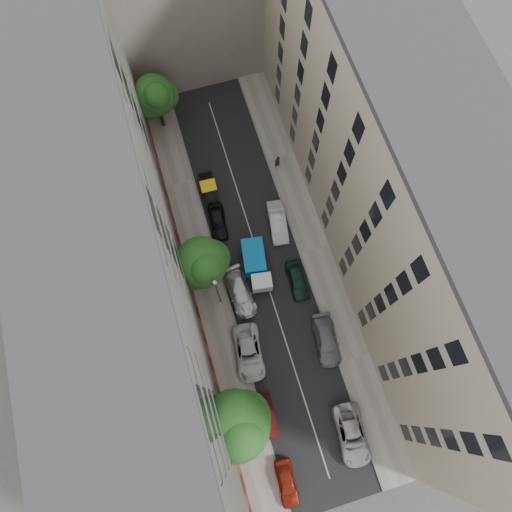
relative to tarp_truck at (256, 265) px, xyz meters
name	(u,v)px	position (x,y,z in m)	size (l,w,h in m)	color
ground	(261,265)	(0.60, 0.18, -1.28)	(120.00, 120.00, 0.00)	#4C4C49
road_surface	(261,265)	(0.60, 0.18, -1.27)	(8.00, 44.00, 0.02)	black
sidewalk_left	(207,281)	(-4.90, 0.18, -1.20)	(3.00, 44.00, 0.15)	gray
sidewalk_right	(314,250)	(6.10, 0.18, -1.20)	(3.00, 44.00, 0.15)	gray
building_left	(122,266)	(-10.40, 0.18, 8.72)	(8.00, 44.00, 20.00)	#514F4B
building_right	(395,190)	(11.60, 0.18, 8.72)	(8.00, 44.00, 20.00)	#B4A58C
tarp_truck	(256,265)	(0.00, 0.00, 0.00)	(2.70, 5.29, 2.32)	black
car_left_0	(287,484)	(-3.00, -18.82, -0.62)	(1.55, 3.86, 1.32)	maroon
car_left_1	(267,415)	(-3.00, -13.22, -0.63)	(1.37, 3.94, 1.30)	#49100E
car_left_2	(249,353)	(-3.00, -7.62, -0.54)	(2.44, 5.30, 1.47)	silver
car_left_3	(240,293)	(-2.20, -2.02, -0.54)	(2.08, 5.11, 1.48)	#BBBBC0
car_left_4	(218,222)	(-2.29, 5.58, -0.59)	(1.63, 4.05, 1.38)	black
car_left_5	(209,190)	(-2.20, 9.18, -0.62)	(1.40, 4.03, 1.33)	black
car_right_0	(352,435)	(3.48, -16.82, -0.54)	(2.44, 5.30, 1.47)	#B9B8BE
car_right_1	(327,340)	(4.13, -8.62, -0.57)	(2.00, 4.91, 1.42)	slate
car_right_2	(297,280)	(3.40, -2.42, -0.58)	(1.64, 4.08, 1.39)	black
car_right_3	(278,222)	(3.40, 3.78, -0.53)	(1.60, 4.58, 1.51)	silver
tree_near	(236,427)	(-5.52, -13.22, 5.25)	(5.60, 5.37, 9.49)	#382619
tree_mid	(203,264)	(-4.71, 0.32, 3.71)	(4.94, 4.61, 7.37)	#382619
tree_far	(156,97)	(-4.78, 18.41, 3.66)	(4.60, 4.22, 7.17)	#382619
lamp_post	(217,290)	(-4.16, -2.16, 3.12)	(0.36, 0.36, 6.98)	#1B5E36
pedestrian	(277,161)	(5.39, 10.14, -0.22)	(0.66, 0.43, 1.81)	black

